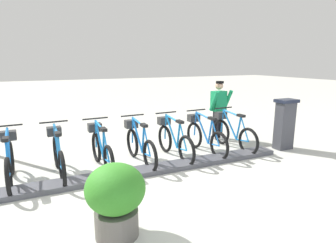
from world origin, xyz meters
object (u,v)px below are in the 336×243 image
Objects in this scene: bike_docked_6 at (10,160)px; planter_bush at (116,197)px; bike_docked_0 at (232,132)px; bike_docked_2 at (173,140)px; bike_docked_5 at (58,154)px; bike_docked_3 at (139,144)px; payment_kiosk at (285,123)px; bike_docked_1 at (204,136)px; worker_near_rack at (219,108)px; bike_docked_4 at (101,149)px.

planter_bush is (-2.40, -1.37, 0.11)m from bike_docked_6.
bike_docked_0 and bike_docked_2 have the same top height.
bike_docked_0 is 4.17m from bike_docked_5.
bike_docked_0 and bike_docked_5 have the same top height.
bike_docked_0 is at bearing -90.00° from bike_docked_3.
bike_docked_6 is (0.00, 5.00, 0.00)m from bike_docked_0.
payment_kiosk reaches higher than bike_docked_6.
bike_docked_1 is 1.00× the size of bike_docked_5.
bike_docked_2 is at bearing -39.28° from planter_bush.
bike_docked_3 reaches higher than planter_bush.
payment_kiosk is at bearing -146.76° from worker_near_rack.
payment_kiosk is at bearing -105.87° from bike_docked_1.
worker_near_rack is at bearing -48.22° from bike_docked_1.
payment_kiosk is at bearing -101.36° from bike_docked_2.
bike_docked_3 is 1.00× the size of bike_docked_6.
payment_kiosk is 0.74× the size of bike_docked_4.
bike_docked_4 is (0.00, 3.34, 0.00)m from bike_docked_0.
bike_docked_4 is 1.77× the size of planter_bush.
planter_bush is at bearing 123.48° from bike_docked_0.
planter_bush is (-2.40, 1.97, 0.11)m from bike_docked_2.
bike_docked_4 is 1.00× the size of bike_docked_6.
worker_near_rack reaches higher than bike_docked_2.
bike_docked_1 and bike_docked_2 have the same top height.
bike_docked_4 is at bearing 90.00° from bike_docked_0.
bike_docked_2 is 1.00× the size of bike_docked_4.
bike_docked_4 is at bearing -90.00° from bike_docked_6.
bike_docked_3 is at bearing -25.21° from planter_bush.
payment_kiosk is 5.38m from bike_docked_5.
payment_kiosk is 0.74× the size of bike_docked_6.
bike_docked_4 is 2.42m from planter_bush.
bike_docked_6 is at bearing 90.00° from bike_docked_1.
bike_docked_1 is 1.67m from bike_docked_3.
bike_docked_3 and bike_docked_5 have the same top height.
worker_near_rack is at bearing -63.71° from bike_docked_2.
planter_bush is at bearing 172.94° from bike_docked_4.
bike_docked_0 is at bearing -90.00° from bike_docked_6.
bike_docked_2 is (0.57, 2.84, -0.24)m from payment_kiosk.
bike_docked_6 is at bearing 100.05° from worker_near_rack.
payment_kiosk is at bearing -95.28° from bike_docked_6.
bike_docked_1 is (0.57, 2.01, -0.24)m from payment_kiosk.
worker_near_rack is (0.92, -1.03, 0.48)m from bike_docked_1.
bike_docked_5 is at bearing 12.58° from planter_bush.
payment_kiosk is 1.80m from worker_near_rack.
bike_docked_0 is 0.83m from bike_docked_1.
worker_near_rack is at bearing -71.15° from bike_docked_3.
bike_docked_0 is 1.00× the size of bike_docked_4.
bike_docked_2 is at bearing -90.00° from bike_docked_4.
payment_kiosk reaches higher than bike_docked_4.
worker_near_rack is 1.71× the size of planter_bush.
planter_bush is at bearing 140.72° from bike_docked_2.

